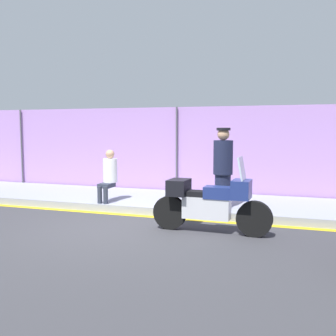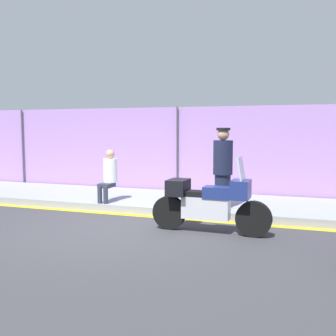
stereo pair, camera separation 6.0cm
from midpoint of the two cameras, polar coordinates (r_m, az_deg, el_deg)
The scene contains 7 objects.
ground_plane at distance 7.79m, azimuth -7.30°, elevation -8.68°, with size 120.00×120.00×0.00m, color #38383D.
sidewalk at distance 10.03m, azimuth -1.07°, elevation -4.86°, with size 39.12×2.55×0.18m.
curb_paint_stripe at distance 8.80m, azimuth -4.06°, elevation -6.95°, with size 39.12×0.18×0.01m.
storefront_fence at distance 11.17m, azimuth 1.25°, elevation 2.32°, with size 37.17×0.17×2.54m.
motorcycle at distance 7.34m, azimuth 5.83°, elevation -4.97°, with size 2.25×0.53×1.43m.
officer_standing at distance 8.73m, azimuth 7.79°, elevation 0.09°, with size 0.43×0.43×1.77m.
person_seated_on_curb at distance 9.58m, azimuth -8.73°, elevation -0.70°, with size 0.34×0.63×1.25m.
Camera 1 is at (3.27, -6.80, 1.93)m, focal length 42.00 mm.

